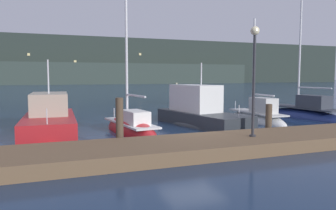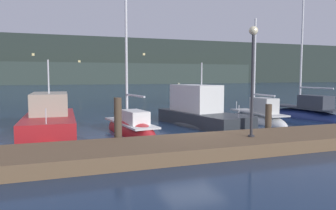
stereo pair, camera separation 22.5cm
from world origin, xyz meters
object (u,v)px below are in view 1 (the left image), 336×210
Objects in this scene: motorboat_berth_4 at (201,117)px; sailboat_berth_6 at (305,115)px; motorboat_berth_2 at (50,126)px; channel_buoy at (177,96)px; sailboat_berth_5 at (257,119)px; sailboat_berth_3 at (131,130)px; dock_lamppost at (254,63)px.

sailboat_berth_6 reaches higher than motorboat_berth_4.
sailboat_berth_6 is at bearing 3.59° from motorboat_berth_4.
motorboat_berth_2 is 3.46× the size of channel_buoy.
sailboat_berth_5 is at bearing -172.88° from sailboat_berth_6.
sailboat_berth_3 reaches higher than motorboat_berth_2.
sailboat_berth_6 is at bearing 1.50° from motorboat_berth_2.
sailboat_berth_6 reaches higher than sailboat_berth_3.
sailboat_berth_3 is at bearing -17.03° from motorboat_berth_2.
motorboat_berth_4 is 6.62m from dock_lamppost.
sailboat_berth_5 is (7.88, 1.01, 0.07)m from sailboat_berth_3.
motorboat_berth_4 is 3.41× the size of channel_buoy.
sailboat_berth_6 is (4.01, 0.50, 0.02)m from sailboat_berth_5.
channel_buoy is (0.15, 12.92, 0.60)m from sailboat_berth_5.
dock_lamppost is at bearing -142.85° from sailboat_berth_6.
sailboat_berth_3 is at bearing -166.25° from motorboat_berth_4.
motorboat_berth_2 is 7.80m from motorboat_berth_4.
sailboat_berth_5 reaches higher than motorboat_berth_2.
sailboat_berth_6 reaches higher than channel_buoy.
sailboat_berth_5 reaches higher than motorboat_berth_4.
motorboat_berth_2 is 9.64m from dock_lamppost.
sailboat_berth_6 is at bearing 7.23° from sailboat_berth_3.
sailboat_berth_5 is 1.66× the size of dock_lamppost.
sailboat_berth_6 reaches higher than motorboat_berth_2.
motorboat_berth_2 is 3.78m from sailboat_berth_3.
sailboat_berth_5 is (11.48, -0.10, -0.17)m from motorboat_berth_2.
sailboat_berth_6 is 2.32× the size of dock_lamppost.
sailboat_berth_3 is at bearing -172.71° from sailboat_berth_5.
sailboat_berth_3 is 0.78× the size of sailboat_berth_6.
motorboat_berth_2 is at bearing 179.43° from motorboat_berth_4.
sailboat_berth_3 is at bearing 124.00° from dock_lamppost.
dock_lamppost is (-4.53, -5.97, 2.96)m from sailboat_berth_5.
sailboat_berth_6 is 13.02m from channel_buoy.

